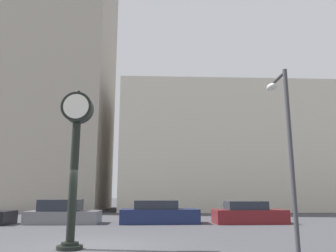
{
  "coord_description": "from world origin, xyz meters",
  "views": [
    {
      "loc": [
        1.98,
        -11.68,
        1.76
      ],
      "look_at": [
        2.95,
        10.8,
        6.36
      ],
      "focal_mm": 35.0,
      "sensor_mm": 36.0,
      "label": 1
    }
  ],
  "objects_px": {
    "car_navy": "(159,214)",
    "street_lamp_right": "(284,127)",
    "car_grey": "(63,214)",
    "street_clock": "(75,146)",
    "car_maroon": "(248,214)"
  },
  "relations": [
    {
      "from": "car_navy",
      "to": "street_lamp_right",
      "type": "relative_size",
      "value": 0.8
    },
    {
      "from": "street_lamp_right",
      "to": "street_clock",
      "type": "bearing_deg",
      "value": 174.83
    },
    {
      "from": "car_grey",
      "to": "street_lamp_right",
      "type": "relative_size",
      "value": 0.72
    },
    {
      "from": "car_maroon",
      "to": "street_lamp_right",
      "type": "height_order",
      "value": "street_lamp_right"
    },
    {
      "from": "street_clock",
      "to": "street_lamp_right",
      "type": "relative_size",
      "value": 0.92
    },
    {
      "from": "car_grey",
      "to": "street_lamp_right",
      "type": "height_order",
      "value": "street_lamp_right"
    },
    {
      "from": "car_grey",
      "to": "car_maroon",
      "type": "xyz_separation_m",
      "value": [
        10.85,
        -0.33,
        -0.03
      ]
    },
    {
      "from": "car_navy",
      "to": "street_lamp_right",
      "type": "bearing_deg",
      "value": -68.94
    },
    {
      "from": "car_grey",
      "to": "car_navy",
      "type": "relative_size",
      "value": 0.9
    },
    {
      "from": "car_grey",
      "to": "car_maroon",
      "type": "bearing_deg",
      "value": -1.36
    },
    {
      "from": "car_grey",
      "to": "car_maroon",
      "type": "relative_size",
      "value": 0.99
    },
    {
      "from": "car_grey",
      "to": "street_clock",
      "type": "bearing_deg",
      "value": -73.16
    },
    {
      "from": "street_clock",
      "to": "car_grey",
      "type": "bearing_deg",
      "value": 106.46
    },
    {
      "from": "car_maroon",
      "to": "street_lamp_right",
      "type": "relative_size",
      "value": 0.73
    },
    {
      "from": "car_navy",
      "to": "street_lamp_right",
      "type": "distance_m",
      "value": 10.75
    }
  ]
}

